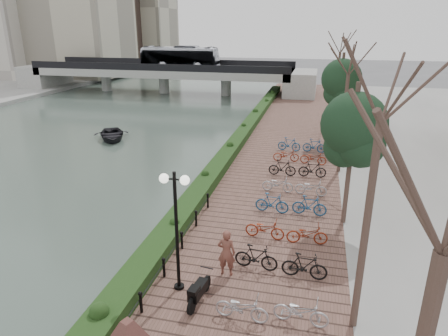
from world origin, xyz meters
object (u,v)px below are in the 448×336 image
(motorcycle, at_px, (199,290))
(pedestrian, at_px, (226,253))
(boat, at_px, (112,135))
(lamppost, at_px, (176,206))

(motorcycle, bearing_deg, pedestrian, 80.26)
(pedestrian, bearing_deg, motorcycle, 71.57)
(motorcycle, bearing_deg, boat, 132.22)
(motorcycle, xyz_separation_m, pedestrian, (0.52, 1.74, 0.44))
(lamppost, xyz_separation_m, pedestrian, (1.44, 1.19, -2.27))
(motorcycle, xyz_separation_m, boat, (-13.44, 19.04, -0.52))
(pedestrian, distance_m, boat, 22.25)
(lamppost, distance_m, pedestrian, 2.94)
(lamppost, height_order, boat, lamppost)
(motorcycle, distance_m, pedestrian, 1.87)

